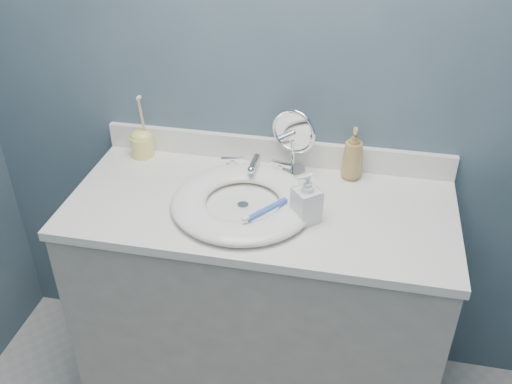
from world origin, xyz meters
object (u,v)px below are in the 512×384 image
(soap_bottle_amber, at_px, (353,154))
(soap_bottle_clear, at_px, (307,198))
(makeup_mirror, at_px, (293,138))
(toothbrush_holder, at_px, (142,142))

(soap_bottle_amber, distance_m, soap_bottle_clear, 0.30)
(makeup_mirror, distance_m, soap_bottle_clear, 0.29)
(makeup_mirror, xyz_separation_m, soap_bottle_clear, (0.08, -0.27, -0.05))
(makeup_mirror, relative_size, soap_bottle_clear, 1.45)
(soap_bottle_clear, relative_size, toothbrush_holder, 0.70)
(toothbrush_holder, bearing_deg, makeup_mirror, -0.11)
(makeup_mirror, distance_m, soap_bottle_amber, 0.20)
(makeup_mirror, bearing_deg, soap_bottle_clear, -54.67)
(soap_bottle_amber, relative_size, soap_bottle_clear, 1.13)
(toothbrush_holder, bearing_deg, soap_bottle_amber, 0.18)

